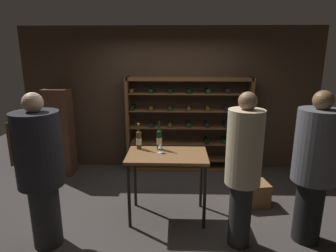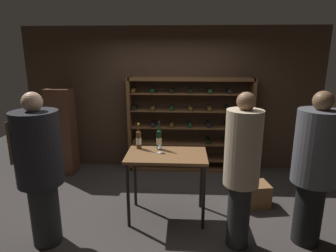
{
  "view_description": "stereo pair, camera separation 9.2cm",
  "coord_description": "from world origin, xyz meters",
  "px_view_note": "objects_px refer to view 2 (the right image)",
  "views": [
    {
      "loc": [
        0.13,
        -3.83,
        2.26
      ],
      "look_at": [
        0.0,
        0.14,
        1.23
      ],
      "focal_mm": 30.82,
      "sensor_mm": 36.0,
      "label": 1
    },
    {
      "loc": [
        0.22,
        -3.82,
        2.26
      ],
      "look_at": [
        0.0,
        0.14,
        1.23
      ],
      "focal_mm": 30.82,
      "sensor_mm": 36.0,
      "label": 2
    }
  ],
  "objects_px": {
    "wine_bottle_amber_reserve": "(139,139)",
    "wine_bottle_gold_foil": "(159,139)",
    "wine_crate": "(252,194)",
    "person_bystander_red_print": "(315,164)",
    "wine_rack": "(190,125)",
    "wine_glass_stemmed_left": "(160,147)",
    "display_cabinet": "(62,132)",
    "tasting_table": "(167,162)",
    "person_bystander_dark_jacket": "(242,165)",
    "person_guest_plum_blouse": "(40,165)"
  },
  "relations": [
    {
      "from": "person_bystander_red_print",
      "to": "wine_glass_stemmed_left",
      "type": "relative_size",
      "value": 14.54
    },
    {
      "from": "person_bystander_dark_jacket",
      "to": "person_guest_plum_blouse",
      "type": "relative_size",
      "value": 1.0
    },
    {
      "from": "wine_rack",
      "to": "person_bystander_red_print",
      "type": "distance_m",
      "value": 2.57
    },
    {
      "from": "person_bystander_red_print",
      "to": "wine_glass_stemmed_left",
      "type": "bearing_deg",
      "value": 50.01
    },
    {
      "from": "tasting_table",
      "to": "display_cabinet",
      "type": "xyz_separation_m",
      "value": [
        -2.04,
        1.43,
        -0.01
      ]
    },
    {
      "from": "person_bystander_dark_jacket",
      "to": "wine_bottle_gold_foil",
      "type": "xyz_separation_m",
      "value": [
        -1.0,
        0.77,
        0.05
      ]
    },
    {
      "from": "person_guest_plum_blouse",
      "to": "wine_crate",
      "type": "height_order",
      "value": "person_guest_plum_blouse"
    },
    {
      "from": "person_bystander_red_print",
      "to": "wine_bottle_amber_reserve",
      "type": "xyz_separation_m",
      "value": [
        -2.13,
        0.68,
        0.05
      ]
    },
    {
      "from": "wine_rack",
      "to": "person_bystander_red_print",
      "type": "bearing_deg",
      "value": -57.51
    },
    {
      "from": "wine_bottle_amber_reserve",
      "to": "wine_bottle_gold_foil",
      "type": "height_order",
      "value": "wine_bottle_gold_foil"
    },
    {
      "from": "wine_crate",
      "to": "wine_bottle_amber_reserve",
      "type": "relative_size",
      "value": 1.31
    },
    {
      "from": "person_bystander_dark_jacket",
      "to": "display_cabinet",
      "type": "height_order",
      "value": "person_bystander_dark_jacket"
    },
    {
      "from": "display_cabinet",
      "to": "wine_bottle_amber_reserve",
      "type": "relative_size",
      "value": 4.41
    },
    {
      "from": "wine_crate",
      "to": "wine_bottle_amber_reserve",
      "type": "distance_m",
      "value": 1.9
    },
    {
      "from": "wine_bottle_amber_reserve",
      "to": "wine_bottle_gold_foil",
      "type": "relative_size",
      "value": 0.93
    },
    {
      "from": "person_bystander_dark_jacket",
      "to": "person_guest_plum_blouse",
      "type": "height_order",
      "value": "person_bystander_dark_jacket"
    },
    {
      "from": "wine_rack",
      "to": "tasting_table",
      "type": "height_order",
      "value": "wine_rack"
    },
    {
      "from": "person_bystander_red_print",
      "to": "wine_bottle_gold_foil",
      "type": "xyz_separation_m",
      "value": [
        -1.84,
        0.66,
        0.06
      ]
    },
    {
      "from": "wine_bottle_gold_foil",
      "to": "display_cabinet",
      "type": "bearing_deg",
      "value": 147.17
    },
    {
      "from": "person_guest_plum_blouse",
      "to": "wine_crate",
      "type": "distance_m",
      "value": 2.98
    },
    {
      "from": "person_bystander_dark_jacket",
      "to": "wine_crate",
      "type": "distance_m",
      "value": 1.32
    },
    {
      "from": "wine_rack",
      "to": "person_bystander_dark_jacket",
      "type": "relative_size",
      "value": 1.27
    },
    {
      "from": "wine_crate",
      "to": "tasting_table",
      "type": "bearing_deg",
      "value": -163.75
    },
    {
      "from": "display_cabinet",
      "to": "wine_bottle_amber_reserve",
      "type": "xyz_separation_m",
      "value": [
        1.63,
        -1.22,
        0.26
      ]
    },
    {
      "from": "wine_crate",
      "to": "display_cabinet",
      "type": "distance_m",
      "value": 3.52
    },
    {
      "from": "tasting_table",
      "to": "person_bystander_dark_jacket",
      "type": "bearing_deg",
      "value": -33.1
    },
    {
      "from": "wine_rack",
      "to": "wine_glass_stemmed_left",
      "type": "bearing_deg",
      "value": -104.79
    },
    {
      "from": "wine_rack",
      "to": "display_cabinet",
      "type": "distance_m",
      "value": 2.4
    },
    {
      "from": "wine_bottle_gold_foil",
      "to": "tasting_table",
      "type": "bearing_deg",
      "value": -58.83
    },
    {
      "from": "person_bystander_red_print",
      "to": "display_cabinet",
      "type": "distance_m",
      "value": 4.22
    },
    {
      "from": "tasting_table",
      "to": "wine_glass_stemmed_left",
      "type": "relative_size",
      "value": 8.44
    },
    {
      "from": "wine_bottle_gold_foil",
      "to": "wine_glass_stemmed_left",
      "type": "relative_size",
      "value": 3.07
    },
    {
      "from": "wine_glass_stemmed_left",
      "to": "wine_bottle_amber_reserve",
      "type": "bearing_deg",
      "value": 151.68
    },
    {
      "from": "wine_rack",
      "to": "tasting_table",
      "type": "bearing_deg",
      "value": -101.35
    },
    {
      "from": "wine_rack",
      "to": "wine_glass_stemmed_left",
      "type": "xyz_separation_m",
      "value": [
        -0.44,
        -1.66,
        0.11
      ]
    },
    {
      "from": "display_cabinet",
      "to": "wine_bottle_gold_foil",
      "type": "height_order",
      "value": "display_cabinet"
    },
    {
      "from": "person_bystander_dark_jacket",
      "to": "wine_bottle_amber_reserve",
      "type": "height_order",
      "value": "person_bystander_dark_jacket"
    },
    {
      "from": "wine_crate",
      "to": "person_guest_plum_blouse",
      "type": "bearing_deg",
      "value": -159.24
    },
    {
      "from": "display_cabinet",
      "to": "wine_glass_stemmed_left",
      "type": "xyz_separation_m",
      "value": [
        1.94,
        -1.39,
        0.21
      ]
    },
    {
      "from": "wine_crate",
      "to": "wine_glass_stemmed_left",
      "type": "height_order",
      "value": "wine_glass_stemmed_left"
    },
    {
      "from": "person_guest_plum_blouse",
      "to": "person_bystander_dark_jacket",
      "type": "bearing_deg",
      "value": -50.08
    },
    {
      "from": "tasting_table",
      "to": "wine_bottle_amber_reserve",
      "type": "xyz_separation_m",
      "value": [
        -0.41,
        0.21,
        0.25
      ]
    },
    {
      "from": "wine_glass_stemmed_left",
      "to": "wine_crate",
      "type": "bearing_deg",
      "value": 13.41
    },
    {
      "from": "wine_crate",
      "to": "wine_rack",
      "type": "bearing_deg",
      "value": 124.6
    },
    {
      "from": "person_bystander_red_print",
      "to": "display_cabinet",
      "type": "bearing_deg",
      "value": 38.86
    },
    {
      "from": "wine_bottle_amber_reserve",
      "to": "wine_crate",
      "type": "bearing_deg",
      "value": 5.36
    },
    {
      "from": "wine_bottle_gold_foil",
      "to": "person_bystander_red_print",
      "type": "bearing_deg",
      "value": -19.78
    },
    {
      "from": "tasting_table",
      "to": "person_bystander_dark_jacket",
      "type": "distance_m",
      "value": 1.07
    },
    {
      "from": "wine_rack",
      "to": "person_bystander_red_print",
      "type": "height_order",
      "value": "person_bystander_red_print"
    },
    {
      "from": "person_bystander_dark_jacket",
      "to": "person_bystander_red_print",
      "type": "xyz_separation_m",
      "value": [
        0.84,
        0.11,
        -0.01
      ]
    }
  ]
}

